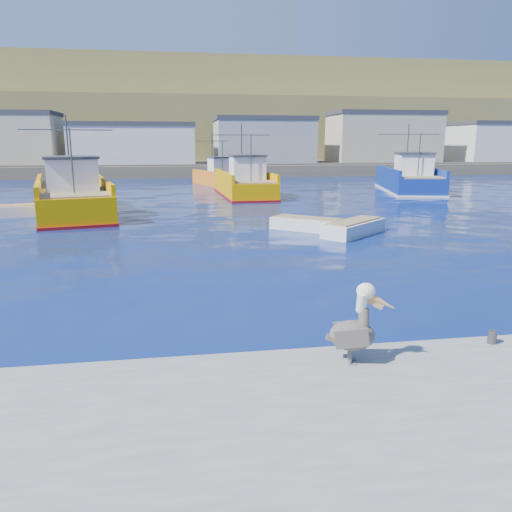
{
  "coord_description": "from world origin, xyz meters",
  "views": [
    {
      "loc": [
        -3.91,
        -12.95,
        4.94
      ],
      "look_at": [
        -1.47,
        2.37,
        1.37
      ],
      "focal_mm": 35.0,
      "sensor_mm": 36.0,
      "label": 1
    }
  ],
  "objects_px": {
    "trawler_yellow_a": "(73,197)",
    "boat_orange": "(216,176)",
    "skiff_left": "(26,211)",
    "skiff_extra": "(354,229)",
    "trawler_blue": "(409,180)",
    "trawler_yellow_b": "(244,184)",
    "skiff_far": "(397,184)",
    "skiff_mid": "(307,225)",
    "pelican": "(355,329)"
  },
  "relations": [
    {
      "from": "trawler_yellow_b",
      "to": "skiff_mid",
      "type": "distance_m",
      "value": 18.95
    },
    {
      "from": "skiff_left",
      "to": "skiff_mid",
      "type": "xyz_separation_m",
      "value": [
        17.41,
        -8.42,
        -0.02
      ]
    },
    {
      "from": "skiff_left",
      "to": "trawler_yellow_a",
      "type": "bearing_deg",
      "value": 6.86
    },
    {
      "from": "pelican",
      "to": "trawler_yellow_a",
      "type": "bearing_deg",
      "value": 111.45
    },
    {
      "from": "trawler_yellow_a",
      "to": "trawler_blue",
      "type": "bearing_deg",
      "value": 21.2
    },
    {
      "from": "trawler_yellow_b",
      "to": "skiff_far",
      "type": "xyz_separation_m",
      "value": [
        18.41,
        7.34,
        -0.81
      ]
    },
    {
      "from": "trawler_yellow_a",
      "to": "trawler_yellow_b",
      "type": "relative_size",
      "value": 1.18
    },
    {
      "from": "trawler_yellow_a",
      "to": "pelican",
      "type": "bearing_deg",
      "value": -68.55
    },
    {
      "from": "trawler_yellow_a",
      "to": "pelican",
      "type": "height_order",
      "value": "trawler_yellow_a"
    },
    {
      "from": "skiff_mid",
      "to": "boat_orange",
      "type": "bearing_deg",
      "value": 94.96
    },
    {
      "from": "skiff_mid",
      "to": "skiff_extra",
      "type": "bearing_deg",
      "value": -39.27
    },
    {
      "from": "trawler_yellow_b",
      "to": "skiff_left",
      "type": "height_order",
      "value": "trawler_yellow_b"
    },
    {
      "from": "boat_orange",
      "to": "skiff_mid",
      "type": "distance_m",
      "value": 31.22
    },
    {
      "from": "skiff_left",
      "to": "skiff_far",
      "type": "distance_m",
      "value": 39.09
    },
    {
      "from": "trawler_blue",
      "to": "boat_orange",
      "type": "height_order",
      "value": "trawler_blue"
    },
    {
      "from": "trawler_yellow_b",
      "to": "skiff_far",
      "type": "distance_m",
      "value": 19.84
    },
    {
      "from": "boat_orange",
      "to": "skiff_far",
      "type": "distance_m",
      "value": 20.67
    },
    {
      "from": "trawler_yellow_a",
      "to": "boat_orange",
      "type": "relative_size",
      "value": 1.79
    },
    {
      "from": "trawler_blue",
      "to": "skiff_left",
      "type": "bearing_deg",
      "value": -160.02
    },
    {
      "from": "trawler_yellow_a",
      "to": "trawler_blue",
      "type": "relative_size",
      "value": 1.05
    },
    {
      "from": "boat_orange",
      "to": "skiff_extra",
      "type": "height_order",
      "value": "boat_orange"
    },
    {
      "from": "boat_orange",
      "to": "skiff_far",
      "type": "bearing_deg",
      "value": -13.58
    },
    {
      "from": "skiff_far",
      "to": "skiff_mid",
      "type": "bearing_deg",
      "value": -123.51
    },
    {
      "from": "trawler_yellow_a",
      "to": "skiff_mid",
      "type": "bearing_deg",
      "value": -31.39
    },
    {
      "from": "trawler_blue",
      "to": "pelican",
      "type": "relative_size",
      "value": 8.04
    },
    {
      "from": "skiff_mid",
      "to": "pelican",
      "type": "height_order",
      "value": "pelican"
    },
    {
      "from": "skiff_left",
      "to": "trawler_blue",
      "type": "bearing_deg",
      "value": 19.98
    },
    {
      "from": "trawler_yellow_a",
      "to": "trawler_blue",
      "type": "xyz_separation_m",
      "value": [
        30.37,
        11.78,
        -0.04
      ]
    },
    {
      "from": "trawler_yellow_b",
      "to": "skiff_mid",
      "type": "bearing_deg",
      "value": -86.86
    },
    {
      "from": "trawler_yellow_a",
      "to": "boat_orange",
      "type": "xyz_separation_m",
      "value": [
        11.69,
        22.31,
        -0.17
      ]
    },
    {
      "from": "trawler_yellow_b",
      "to": "skiff_extra",
      "type": "relative_size",
      "value": 2.79
    },
    {
      "from": "boat_orange",
      "to": "skiff_left",
      "type": "bearing_deg",
      "value": -122.97
    },
    {
      "from": "skiff_left",
      "to": "pelican",
      "type": "height_order",
      "value": "pelican"
    },
    {
      "from": "trawler_blue",
      "to": "skiff_left",
      "type": "relative_size",
      "value": 2.92
    },
    {
      "from": "boat_orange",
      "to": "skiff_far",
      "type": "height_order",
      "value": "boat_orange"
    },
    {
      "from": "skiff_mid",
      "to": "skiff_extra",
      "type": "relative_size",
      "value": 0.95
    },
    {
      "from": "boat_orange",
      "to": "skiff_mid",
      "type": "bearing_deg",
      "value": -85.04
    },
    {
      "from": "trawler_blue",
      "to": "skiff_far",
      "type": "relative_size",
      "value": 3.49
    },
    {
      "from": "trawler_yellow_a",
      "to": "skiff_mid",
      "type": "relative_size",
      "value": 3.46
    },
    {
      "from": "trawler_blue",
      "to": "skiff_extra",
      "type": "distance_m",
      "value": 26.27
    },
    {
      "from": "trawler_blue",
      "to": "skiff_extra",
      "type": "xyz_separation_m",
      "value": [
        -13.86,
        -22.3,
        -0.82
      ]
    },
    {
      "from": "trawler_yellow_a",
      "to": "pelican",
      "type": "relative_size",
      "value": 8.41
    },
    {
      "from": "trawler_yellow_a",
      "to": "skiff_left",
      "type": "relative_size",
      "value": 3.06
    },
    {
      "from": "trawler_yellow_a",
      "to": "trawler_yellow_b",
      "type": "distance_m",
      "value": 16.75
    },
    {
      "from": "skiff_left",
      "to": "skiff_far",
      "type": "relative_size",
      "value": 1.2
    },
    {
      "from": "skiff_left",
      "to": "skiff_extra",
      "type": "distance_m",
      "value": 22.02
    },
    {
      "from": "skiff_far",
      "to": "pelican",
      "type": "distance_m",
      "value": 49.17
    },
    {
      "from": "trawler_yellow_b",
      "to": "boat_orange",
      "type": "relative_size",
      "value": 1.51
    },
    {
      "from": "skiff_far",
      "to": "pelican",
      "type": "xyz_separation_m",
      "value": [
        -21.2,
        -44.35,
        0.96
      ]
    },
    {
      "from": "trawler_yellow_b",
      "to": "pelican",
      "type": "bearing_deg",
      "value": -94.3
    }
  ]
}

